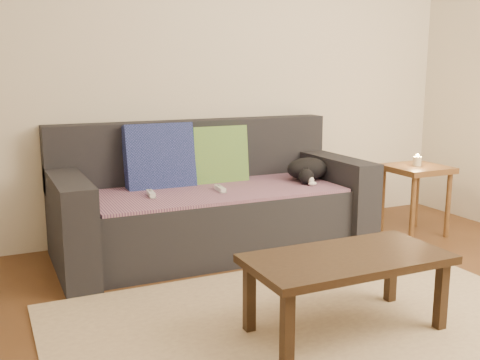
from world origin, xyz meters
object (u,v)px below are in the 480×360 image
(sofa, at_px, (211,205))
(coffee_table, at_px, (347,265))
(wii_remote_b, at_px, (220,189))
(side_table, at_px, (416,178))
(wii_remote_a, at_px, (151,194))
(cat, at_px, (308,170))

(sofa, relative_size, coffee_table, 2.21)
(wii_remote_b, distance_m, coffee_table, 1.30)
(sofa, bearing_deg, wii_remote_b, -87.55)
(sofa, height_order, coffee_table, sofa)
(sofa, distance_m, side_table, 1.56)
(side_table, bearing_deg, coffee_table, -141.53)
(wii_remote_a, bearing_deg, cat, -81.94)
(side_table, bearing_deg, wii_remote_b, 173.90)
(side_table, bearing_deg, sofa, 168.38)
(wii_remote_a, height_order, coffee_table, wii_remote_a)
(wii_remote_a, bearing_deg, wii_remote_b, -88.51)
(cat, distance_m, wii_remote_a, 1.18)
(cat, bearing_deg, wii_remote_b, 164.02)
(coffee_table, bearing_deg, wii_remote_b, 94.42)
(wii_remote_a, relative_size, coffee_table, 0.16)
(side_table, height_order, coffee_table, side_table)
(sofa, distance_m, cat, 0.76)
(sofa, height_order, wii_remote_b, sofa)
(side_table, distance_m, coffee_table, 1.82)
(wii_remote_a, distance_m, coffee_table, 1.45)
(wii_remote_a, xyz_separation_m, side_table, (1.98, -0.20, -0.02))
(wii_remote_a, relative_size, side_table, 0.29)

